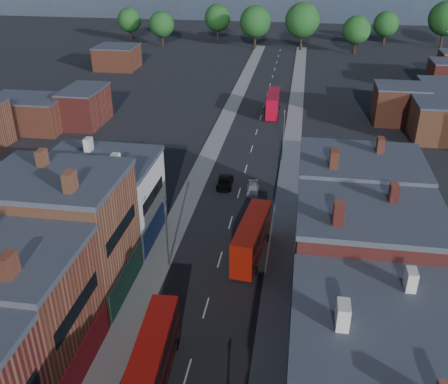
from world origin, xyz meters
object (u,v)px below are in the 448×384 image
(bus_1, at_px, (252,237))
(bus_2, at_px, (273,103))
(car_3, at_px, (253,189))
(car_2, at_px, (225,183))
(bus_0, at_px, (154,356))

(bus_1, bearing_deg, bus_2, 97.68)
(car_3, bearing_deg, bus_1, -88.99)
(car_2, distance_m, car_3, 4.19)
(bus_0, bearing_deg, bus_2, 82.79)
(car_2, bearing_deg, bus_0, -92.96)
(bus_1, distance_m, car_3, 15.26)
(bus_1, relative_size, car_2, 2.29)
(bus_0, relative_size, bus_1, 0.96)
(bus_0, bearing_deg, car_3, 79.38)
(bus_0, bearing_deg, bus_1, 69.16)
(bus_0, height_order, bus_1, bus_1)
(bus_0, xyz_separation_m, bus_2, (4.52, 67.15, -0.00))
(bus_1, relative_size, car_3, 2.69)
(bus_0, relative_size, bus_2, 1.01)
(bus_2, relative_size, car_2, 2.18)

